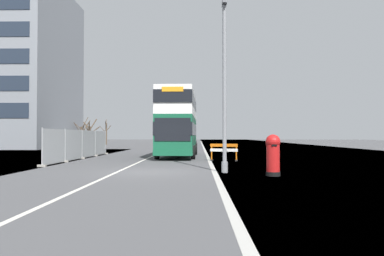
# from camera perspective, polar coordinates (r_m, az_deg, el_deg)

# --- Properties ---
(ground) EXTENTS (140.00, 280.00, 0.10)m
(ground) POSITION_cam_1_polar(r_m,az_deg,el_deg) (17.45, -4.55, -6.88)
(ground) COLOR #4C4C4F
(double_decker_bus) EXTENTS (3.02, 10.86, 5.11)m
(double_decker_bus) POSITION_cam_1_polar(r_m,az_deg,el_deg) (29.70, -2.11, 0.82)
(double_decker_bus) COLOR #145638
(double_decker_bus) RESTS_ON ground
(lamppost_foreground) EXTENTS (0.29, 0.70, 7.88)m
(lamppost_foreground) POSITION_cam_1_polar(r_m,az_deg,el_deg) (16.98, 5.04, 5.68)
(lamppost_foreground) COLOR gray
(lamppost_foreground) RESTS_ON ground
(red_pillar_postbox) EXTENTS (0.61, 0.61, 1.74)m
(red_pillar_postbox) POSITION_cam_1_polar(r_m,az_deg,el_deg) (15.82, 12.39, -3.81)
(red_pillar_postbox) COLOR black
(red_pillar_postbox) RESTS_ON ground
(roadworks_barrier) EXTENTS (1.85, 0.81, 1.14)m
(roadworks_barrier) POSITION_cam_1_polar(r_m,az_deg,el_deg) (24.72, 4.95, -3.39)
(roadworks_barrier) COLOR orange
(roadworks_barrier) RESTS_ON ground
(construction_site_fence) EXTENTS (0.44, 13.80, 2.12)m
(construction_site_fence) POSITION_cam_1_polar(r_m,az_deg,el_deg) (27.86, -16.64, -2.50)
(construction_site_fence) COLOR #A8AAAD
(construction_site_fence) RESTS_ON ground
(car_oncoming_near) EXTENTS (2.02, 3.99, 1.95)m
(car_oncoming_near) POSITION_cam_1_polar(r_m,az_deg,el_deg) (48.14, -1.13, -2.08)
(car_oncoming_near) COLOR black
(car_oncoming_near) RESTS_ON ground
(car_receding_mid) EXTENTS (1.96, 4.06, 2.28)m
(car_receding_mid) POSITION_cam_1_polar(r_m,az_deg,el_deg) (56.69, -0.44, -1.79)
(car_receding_mid) COLOR slate
(car_receding_mid) RESTS_ON ground
(car_receding_far) EXTENTS (2.03, 4.29, 2.13)m
(car_receding_far) POSITION_cam_1_polar(r_m,az_deg,el_deg) (63.29, -3.96, -1.80)
(car_receding_far) COLOR maroon
(car_receding_far) RESTS_ON ground
(car_far_side) EXTENTS (1.94, 4.10, 2.32)m
(car_far_side) POSITION_cam_1_polar(r_m,az_deg,el_deg) (72.71, -0.05, -1.65)
(car_far_side) COLOR gray
(car_far_side) RESTS_ON ground
(bare_tree_far_verge_near) EXTENTS (2.48, 2.47, 4.22)m
(bare_tree_far_verge_near) POSITION_cam_1_polar(r_m,az_deg,el_deg) (57.07, -15.51, -0.81)
(bare_tree_far_verge_near) COLOR #4C3D2D
(bare_tree_far_verge_near) RESTS_ON ground
(bare_tree_far_verge_mid) EXTENTS (2.79, 2.63, 4.58)m
(bare_tree_far_verge_mid) POSITION_cam_1_polar(r_m,az_deg,el_deg) (58.60, -16.66, -0.82)
(bare_tree_far_verge_mid) COLOR #4C3D2D
(bare_tree_far_verge_mid) RESTS_ON ground
(bare_tree_far_verge_far) EXTENTS (2.20, 2.73, 4.66)m
(bare_tree_far_verge_far) POSITION_cam_1_polar(r_m,az_deg,el_deg) (68.73, -13.11, -0.70)
(bare_tree_far_verge_far) COLOR #4C3D2D
(bare_tree_far_verge_far) RESTS_ON ground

